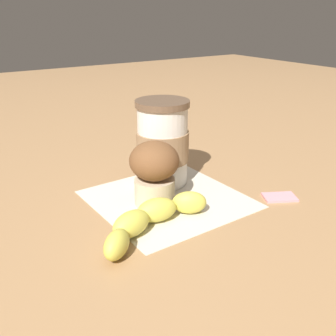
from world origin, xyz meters
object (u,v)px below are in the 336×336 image
Objects in this scene: banana at (149,219)px; sugar_packet at (280,196)px; muffin at (155,171)px; coffee_cup at (163,143)px.

sugar_packet is at bearing 82.32° from banana.
sugar_packet is at bearing 61.96° from muffin.
muffin is 1.94× the size of sugar_packet.
banana is (0.12, -0.10, -0.05)m from coffee_cup.
coffee_cup is 0.08m from muffin.
muffin reaches higher than banana.
muffin reaches higher than sugar_packet.
coffee_cup is 0.20m from sugar_packet.
coffee_cup reaches higher than sugar_packet.
banana is at bearing -97.68° from sugar_packet.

